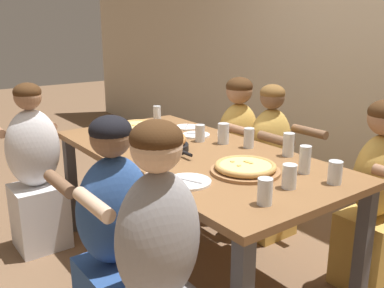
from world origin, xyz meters
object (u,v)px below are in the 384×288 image
(diner_far_right, at_px, (375,205))
(diner_near_midright, at_px, (116,248))
(empty_plate_c, at_px, (196,135))
(diner_far_center, at_px, (269,169))
(drinking_glass_d, at_px, (335,174))
(empty_plate_a, at_px, (187,127))
(diner_near_right, at_px, (159,280))
(drinking_glass_i, at_px, (249,139))
(drinking_glass_c, at_px, (223,134))
(pizza_board_main, at_px, (138,128))
(diner_far_midleft, at_px, (238,155))
(empty_plate_d, at_px, (188,182))
(pizza_board_second, at_px, (246,168))
(drinking_glass_j, at_px, (200,133))
(skillet_bowl, at_px, (167,142))
(drinking_glass_a, at_px, (305,161))
(drinking_glass_b, at_px, (157,115))
(diner_near_left, at_px, (36,176))
(empty_plate_b, at_px, (108,142))
(drinking_glass_h, at_px, (162,162))
(drinking_glass_f, at_px, (265,193))
(drinking_glass_g, at_px, (289,177))
(drinking_glass_e, at_px, (288,145))

(diner_far_right, bearing_deg, diner_near_midright, -17.49)
(empty_plate_c, relative_size, diner_far_center, 0.17)
(drinking_glass_d, bearing_deg, empty_plate_a, 176.12)
(diner_near_right, bearing_deg, drinking_glass_i, 29.79)
(drinking_glass_c, bearing_deg, empty_plate_a, 173.25)
(pizza_board_main, xyz_separation_m, diner_far_midleft, (0.27, 0.73, -0.28))
(empty_plate_a, bearing_deg, diner_near_midright, -49.77)
(empty_plate_d, bearing_deg, pizza_board_second, 80.03)
(drinking_glass_j, xyz_separation_m, diner_far_center, (0.15, 0.53, -0.32))
(skillet_bowl, bearing_deg, drinking_glass_d, 20.15)
(drinking_glass_a, height_order, drinking_glass_b, drinking_glass_a)
(pizza_board_second, bearing_deg, drinking_glass_c, 151.46)
(empty_plate_d, height_order, diner_far_right, diner_far_right)
(empty_plate_c, relative_size, diner_near_left, 0.17)
(diner_far_right, bearing_deg, drinking_glass_d, 3.70)
(pizza_board_second, bearing_deg, empty_plate_b, -161.65)
(diner_far_center, xyz_separation_m, diner_far_midleft, (-0.34, -0.00, 0.02))
(empty_plate_d, bearing_deg, drinking_glass_b, 154.23)
(drinking_glass_h, distance_m, diner_near_right, 0.75)
(pizza_board_main, height_order, drinking_glass_f, drinking_glass_f)
(empty_plate_d, distance_m, diner_near_left, 1.34)
(drinking_glass_d, bearing_deg, drinking_glass_j, -176.87)
(empty_plate_d, height_order, drinking_glass_j, drinking_glass_j)
(diner_near_midright, bearing_deg, drinking_glass_c, 21.92)
(empty_plate_a, distance_m, drinking_glass_c, 0.50)
(drinking_glass_a, bearing_deg, diner_far_midleft, 155.31)
(empty_plate_b, xyz_separation_m, diner_far_midleft, (0.14, 1.04, -0.25))
(drinking_glass_c, relative_size, drinking_glass_i, 1.06)
(drinking_glass_g, distance_m, diner_near_midright, 0.88)
(empty_plate_b, xyz_separation_m, drinking_glass_j, (0.34, 0.51, 0.05))
(pizza_board_second, distance_m, diner_far_midleft, 1.13)
(drinking_glass_e, bearing_deg, empty_plate_c, -167.44)
(drinking_glass_d, distance_m, diner_far_center, 1.04)
(pizza_board_main, distance_m, drinking_glass_i, 0.85)
(empty_plate_b, distance_m, diner_far_midleft, 1.08)
(drinking_glass_j, bearing_deg, drinking_glass_d, 3.13)
(drinking_glass_j, bearing_deg, pizza_board_second, -16.09)
(skillet_bowl, distance_m, drinking_glass_a, 0.85)
(empty_plate_a, height_order, empty_plate_c, same)
(drinking_glass_e, distance_m, drinking_glass_j, 0.61)
(skillet_bowl, height_order, empty_plate_a, skillet_bowl)
(empty_plate_d, relative_size, diner_near_left, 0.20)
(drinking_glass_e, height_order, drinking_glass_g, drinking_glass_e)
(drinking_glass_a, xyz_separation_m, drinking_glass_c, (-0.69, 0.03, -0.01))
(drinking_glass_i, distance_m, diner_far_midleft, 0.69)
(empty_plate_d, relative_size, diner_near_midright, 0.20)
(pizza_board_second, xyz_separation_m, empty_plate_c, (-0.77, 0.25, -0.02))
(empty_plate_c, bearing_deg, diner_near_right, -42.94)
(drinking_glass_c, height_order, drinking_glass_f, drinking_glass_c)
(pizza_board_main, height_order, empty_plate_c, pizza_board_main)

